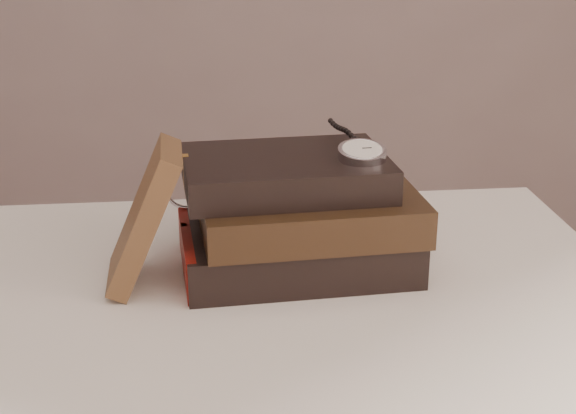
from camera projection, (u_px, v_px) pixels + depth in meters
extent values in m
cube|color=white|center=(193.00, 307.00, 0.94)|extent=(1.00, 0.60, 0.04)
cube|color=white|center=(195.00, 354.00, 0.96)|extent=(0.88, 0.49, 0.08)
cube|color=black|center=(296.00, 246.00, 0.99)|extent=(0.28, 0.20, 0.05)
cube|color=beige|center=(299.00, 246.00, 0.99)|extent=(0.27, 0.19, 0.04)
cube|color=gold|center=(185.00, 245.00, 1.00)|extent=(0.01, 0.01, 0.05)
cube|color=maroon|center=(187.00, 254.00, 0.97)|extent=(0.02, 0.17, 0.05)
cube|color=black|center=(309.00, 211.00, 0.97)|extent=(0.26, 0.19, 0.04)
cube|color=beige|center=(312.00, 211.00, 0.97)|extent=(0.25, 0.17, 0.03)
cube|color=gold|center=(202.00, 210.00, 0.97)|extent=(0.01, 0.01, 0.05)
cube|color=black|center=(286.00, 173.00, 0.97)|extent=(0.24, 0.18, 0.04)
cube|color=beige|center=(288.00, 172.00, 0.97)|extent=(0.24, 0.16, 0.03)
cube|color=gold|center=(186.00, 171.00, 0.97)|extent=(0.01, 0.01, 0.04)
cube|color=#3F2918|center=(144.00, 216.00, 0.93)|extent=(0.09, 0.11, 0.16)
cylinder|color=silver|center=(362.00, 153.00, 0.95)|extent=(0.06, 0.06, 0.02)
cylinder|color=white|center=(362.00, 149.00, 0.95)|extent=(0.05, 0.05, 0.01)
torus|color=silver|center=(362.00, 150.00, 0.95)|extent=(0.06, 0.06, 0.01)
cylinder|color=silver|center=(355.00, 145.00, 0.98)|extent=(0.01, 0.01, 0.01)
cube|color=black|center=(361.00, 147.00, 0.95)|extent=(0.00, 0.02, 0.00)
cube|color=black|center=(367.00, 148.00, 0.95)|extent=(0.01, 0.00, 0.00)
sphere|color=black|center=(354.00, 139.00, 0.98)|extent=(0.01, 0.01, 0.01)
sphere|color=black|center=(351.00, 135.00, 0.99)|extent=(0.01, 0.01, 0.01)
sphere|color=black|center=(349.00, 133.00, 1.00)|extent=(0.01, 0.01, 0.01)
sphere|color=black|center=(346.00, 131.00, 1.01)|extent=(0.01, 0.01, 0.01)
sphere|color=black|center=(343.00, 129.00, 1.02)|extent=(0.01, 0.01, 0.01)
sphere|color=black|center=(341.00, 128.00, 1.03)|extent=(0.01, 0.01, 0.01)
sphere|color=black|center=(338.00, 127.00, 1.03)|extent=(0.01, 0.01, 0.01)
sphere|color=black|center=(335.00, 126.00, 1.04)|extent=(0.01, 0.01, 0.01)
sphere|color=black|center=(333.00, 123.00, 1.05)|extent=(0.01, 0.01, 0.01)
sphere|color=black|center=(331.00, 121.00, 1.06)|extent=(0.01, 0.01, 0.01)
torus|color=silver|center=(186.00, 188.00, 1.03)|extent=(0.05, 0.02, 0.05)
torus|color=silver|center=(233.00, 185.00, 1.04)|extent=(0.05, 0.02, 0.05)
cylinder|color=silver|center=(209.00, 184.00, 1.03)|extent=(0.02, 0.00, 0.00)
cylinder|color=silver|center=(164.00, 178.00, 1.09)|extent=(0.01, 0.12, 0.03)
cylinder|color=silver|center=(246.00, 174.00, 1.10)|extent=(0.01, 0.12, 0.03)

